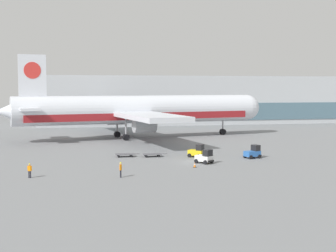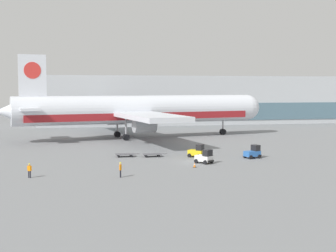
{
  "view_description": "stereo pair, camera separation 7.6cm",
  "coord_description": "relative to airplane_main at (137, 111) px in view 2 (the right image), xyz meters",
  "views": [
    {
      "loc": [
        -17.21,
        -64.31,
        10.64
      ],
      "look_at": [
        -0.95,
        14.96,
        4.0
      ],
      "focal_mm": 50.0,
      "sensor_mm": 36.0,
      "label": 1
    },
    {
      "loc": [
        -17.13,
        -64.32,
        10.64
      ],
      "look_at": [
        -0.95,
        14.96,
        4.0
      ],
      "focal_mm": 50.0,
      "sensor_mm": 36.0,
      "label": 2
    }
  ],
  "objects": [
    {
      "name": "baggage_tug_far",
      "position": [
        5.42,
        -28.66,
        -4.96
      ],
      "size": [
        2.79,
        2.67,
        2.0
      ],
      "rotation": [
        0.0,
        0.0,
        -0.69
      ],
      "color": "yellow",
      "rests_on": "ground_plane"
    },
    {
      "name": "ground_crew_far",
      "position": [
        -7.76,
        -42.55,
        -4.75
      ],
      "size": [
        0.31,
        0.55,
        1.84
      ],
      "rotation": [
        0.0,
        0.0,
        4.44
      ],
      "color": "black",
      "rests_on": "ground_plane"
    },
    {
      "name": "ground_crew_near",
      "position": [
        -18.33,
        -40.68,
        -4.82
      ],
      "size": [
        0.53,
        0.35,
        1.74
      ],
      "rotation": [
        0.0,
        0.0,
        5.86
      ],
      "color": "black",
      "rests_on": "ground_plane"
    },
    {
      "name": "baggage_dolly_lead",
      "position": [
        -5.42,
        -26.1,
        -5.45
      ],
      "size": [
        3.7,
        1.51,
        0.48
      ],
      "rotation": [
        0.0,
        0.0,
        -0.0
      ],
      "color": "#56565B",
      "rests_on": "ground_plane"
    },
    {
      "name": "traffic_cone_near",
      "position": [
        2.67,
        -37.54,
        -5.51
      ],
      "size": [
        0.4,
        0.4,
        0.68
      ],
      "color": "black",
      "rests_on": "ground_plane"
    },
    {
      "name": "ground_plane",
      "position": [
        3.94,
        -33.1,
        -5.84
      ],
      "size": [
        400.0,
        400.0,
        0.0
      ],
      "primitive_type": "plane",
      "color": "slate"
    },
    {
      "name": "airplane_main",
      "position": [
        0.0,
        0.0,
        0.0
      ],
      "size": [
        57.61,
        48.65,
        17.0
      ],
      "rotation": [
        0.0,
        0.0,
        0.18
      ],
      "color": "silver",
      "rests_on": "ground_plane"
    },
    {
      "name": "baggage_tug_mid",
      "position": [
        4.92,
        -34.63,
        -4.96
      ],
      "size": [
        2.64,
        2.8,
        2.0
      ],
      "rotation": [
        0.0,
        0.0,
        -0.93
      ],
      "color": "silver",
      "rests_on": "ground_plane"
    },
    {
      "name": "baggage_tug_foreground",
      "position": [
        13.46,
        -31.31,
        -4.96
      ],
      "size": [
        2.75,
        2.23,
        2.0
      ],
      "rotation": [
        0.0,
        0.0,
        0.3
      ],
      "color": "#2D66B7",
      "rests_on": "ground_plane"
    },
    {
      "name": "baggage_dolly_second",
      "position": [
        -1.27,
        -26.9,
        -5.45
      ],
      "size": [
        3.7,
        1.51,
        0.48
      ],
      "rotation": [
        0.0,
        0.0,
        -0.0
      ],
      "color": "#56565B",
      "rests_on": "ground_plane"
    },
    {
      "name": "terminal_building",
      "position": [
        22.23,
        38.56,
        1.15
      ],
      "size": [
        90.0,
        18.2,
        14.0
      ],
      "color": "#B2B7BC",
      "rests_on": "ground_plane"
    }
  ]
}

